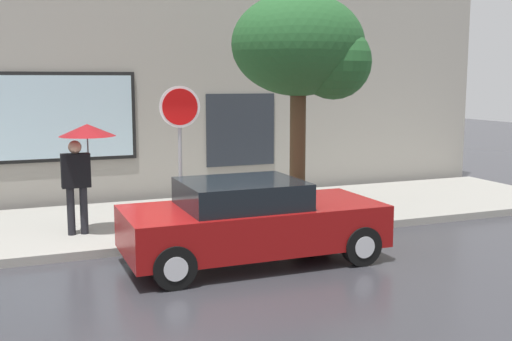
{
  "coord_description": "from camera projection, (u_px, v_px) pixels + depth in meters",
  "views": [
    {
      "loc": [
        -2.39,
        -9.22,
        2.95
      ],
      "look_at": [
        2.03,
        1.8,
        1.2
      ],
      "focal_mm": 43.49,
      "sensor_mm": 36.0,
      "label": 1
    }
  ],
  "objects": [
    {
      "name": "stop_sign",
      "position": [
        180.0,
        129.0,
        11.29
      ],
      "size": [
        0.76,
        0.1,
        2.69
      ],
      "color": "gray",
      "rests_on": "sidewalk"
    },
    {
      "name": "street_tree",
      "position": [
        306.0,
        50.0,
        11.8
      ],
      "size": [
        2.61,
        2.22,
        4.44
      ],
      "color": "#4C3823",
      "rests_on": "sidewalk"
    },
    {
      "name": "sidewalk",
      "position": [
        141.0,
        223.0,
        12.52
      ],
      "size": [
        20.0,
        4.0,
        0.15
      ],
      "primitive_type": "cube",
      "color": "gray",
      "rests_on": "ground"
    },
    {
      "name": "parked_car",
      "position": [
        251.0,
        221.0,
        10.01
      ],
      "size": [
        4.16,
        1.88,
        1.35
      ],
      "color": "maroon",
      "rests_on": "ground"
    },
    {
      "name": "pedestrian_with_umbrella",
      "position": [
        83.0,
        147.0,
        11.13
      ],
      "size": [
        1.01,
        1.01,
        2.01
      ],
      "color": "black",
      "rests_on": "sidewalk"
    },
    {
      "name": "building_facade",
      "position": [
        115.0,
        56.0,
        14.32
      ],
      "size": [
        20.0,
        0.67,
        7.0
      ],
      "color": "#9E998E",
      "rests_on": "ground"
    },
    {
      "name": "ground_plane",
      "position": [
        179.0,
        268.0,
        9.78
      ],
      "size": [
        60.0,
        60.0,
        0.0
      ],
      "primitive_type": "plane",
      "color": "#333338"
    }
  ]
}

